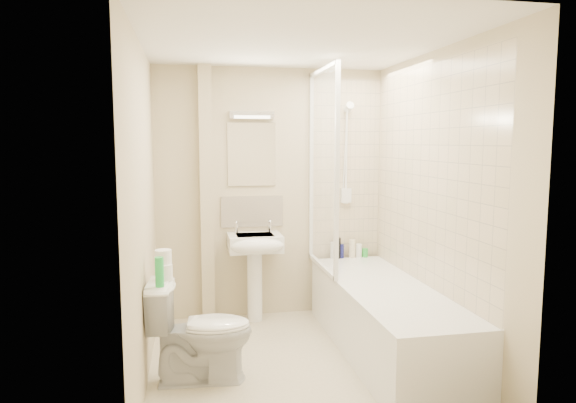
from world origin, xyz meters
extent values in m
plane|color=beige|center=(0.00, 0.00, 0.00)|extent=(2.50, 2.50, 0.00)
cube|color=beige|center=(0.00, 1.25, 1.20)|extent=(2.20, 0.02, 2.40)
cube|color=beige|center=(-1.10, 0.00, 1.20)|extent=(0.02, 2.50, 2.40)
cube|color=beige|center=(1.10, 0.00, 1.20)|extent=(0.02, 2.50, 2.40)
cube|color=white|center=(0.00, 0.00, 2.40)|extent=(2.20, 2.50, 0.02)
cube|color=beige|center=(0.75, 1.24, 1.42)|extent=(0.70, 0.01, 1.75)
cube|color=beige|center=(1.09, 0.12, 1.42)|extent=(0.01, 2.10, 1.75)
cube|color=beige|center=(-0.62, 1.19, 1.20)|extent=(0.12, 0.12, 2.40)
cube|color=beige|center=(-0.18, 1.24, 1.03)|extent=(0.60, 0.02, 0.30)
cube|color=white|center=(-0.18, 1.24, 1.58)|extent=(0.46, 0.01, 0.60)
cube|color=silver|center=(-0.18, 1.22, 1.95)|extent=(0.42, 0.07, 0.07)
cube|color=white|center=(0.75, 0.12, 0.28)|extent=(0.70, 2.10, 0.55)
cube|color=white|center=(0.75, 0.12, 0.49)|extent=(0.56, 1.96, 0.05)
cube|color=white|center=(0.40, 0.80, 1.45)|extent=(0.01, 0.90, 1.80)
cube|color=white|center=(0.40, 1.23, 1.45)|extent=(0.04, 0.04, 1.80)
cube|color=white|center=(0.40, 0.35, 1.45)|extent=(0.04, 0.04, 1.80)
cube|color=white|center=(0.40, 0.80, 2.33)|extent=(0.04, 0.90, 0.04)
cube|color=white|center=(0.40, 0.80, 0.57)|extent=(0.04, 0.90, 0.03)
cylinder|color=white|center=(0.75, 1.22, 1.55)|extent=(0.02, 0.02, 0.90)
cylinder|color=white|center=(0.75, 1.22, 1.10)|extent=(0.05, 0.05, 0.02)
cylinder|color=white|center=(0.75, 1.22, 2.00)|extent=(0.05, 0.05, 0.02)
cylinder|color=white|center=(0.75, 1.15, 2.03)|extent=(0.08, 0.11, 0.11)
cube|color=white|center=(0.75, 1.21, 1.17)|extent=(0.10, 0.05, 0.14)
cylinder|color=white|center=(0.73, 1.19, 1.60)|extent=(0.01, 0.13, 0.84)
cylinder|color=white|center=(-0.18, 1.08, 0.33)|extent=(0.14, 0.14, 0.67)
cube|color=white|center=(-0.18, 1.05, 0.76)|extent=(0.49, 0.38, 0.15)
ellipsoid|color=white|center=(-0.18, 0.88, 0.76)|extent=(0.49, 0.21, 0.15)
cube|color=silver|center=(-0.18, 1.05, 0.82)|extent=(0.34, 0.25, 0.04)
cylinder|color=white|center=(-0.35, 1.16, 0.88)|extent=(0.03, 0.03, 0.10)
cylinder|color=white|center=(-0.02, 1.16, 0.88)|extent=(0.03, 0.03, 0.10)
sphere|color=white|center=(-0.35, 1.16, 0.94)|extent=(0.04, 0.04, 0.04)
sphere|color=white|center=(-0.02, 1.16, 0.94)|extent=(0.04, 0.04, 0.04)
cylinder|color=silver|center=(0.61, 1.16, 0.63)|extent=(0.06, 0.06, 0.16)
cylinder|color=black|center=(0.66, 1.16, 0.65)|extent=(0.06, 0.06, 0.21)
cylinder|color=navy|center=(0.70, 1.16, 0.62)|extent=(0.05, 0.05, 0.14)
cylinder|color=#F2E4BB|center=(0.81, 1.16, 0.64)|extent=(0.06, 0.06, 0.18)
cylinder|color=white|center=(0.88, 1.16, 0.62)|extent=(0.06, 0.06, 0.13)
cylinder|color=green|center=(0.94, 1.16, 0.59)|extent=(0.06, 0.06, 0.09)
imported|color=white|center=(-0.72, -0.09, 0.37)|extent=(0.52, 0.78, 0.73)
cylinder|color=white|center=(-0.96, -0.03, 0.79)|extent=(0.11, 0.11, 0.11)
cylinder|color=white|center=(-0.97, 0.00, 0.89)|extent=(0.12, 0.12, 0.10)
cylinder|color=green|center=(-0.99, -0.20, 0.84)|extent=(0.06, 0.06, 0.20)
camera|label=1|loc=(-0.78, -3.65, 1.70)|focal=32.00mm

